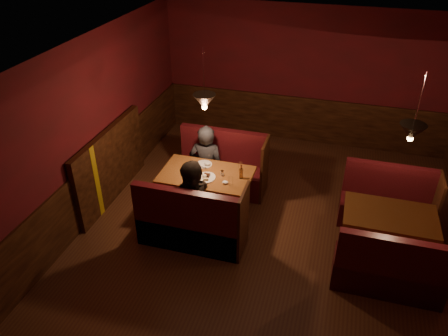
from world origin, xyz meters
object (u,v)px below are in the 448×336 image
(diner_a, at_px, (206,152))
(second_bench_near, at_px, (389,273))
(main_table, at_px, (207,183))
(second_table, at_px, (388,224))
(diner_b, at_px, (195,192))
(main_bench_far, at_px, (223,170))
(main_bench_near, at_px, (192,227))
(second_bench_far, at_px, (386,206))

(diner_a, bearing_deg, second_bench_near, 148.74)
(main_table, distance_m, second_bench_near, 3.05)
(second_table, relative_size, diner_b, 0.77)
(main_table, xyz_separation_m, main_bench_far, (0.02, 0.84, -0.26))
(second_table, distance_m, diner_a, 3.16)
(second_bench_near, xyz_separation_m, diner_b, (-2.86, 0.36, 0.52))
(main_bench_near, relative_size, diner_a, 0.96)
(main_bench_far, relative_size, main_bench_near, 1.00)
(main_table, distance_m, main_bench_far, 0.88)
(main_bench_near, xyz_separation_m, second_bench_far, (2.85, 1.41, -0.03))
(second_bench_far, xyz_separation_m, diner_a, (-3.07, 0.01, 0.52))
(diner_a, bearing_deg, diner_b, 95.98)
(main_table, height_order, main_bench_far, main_bench_far)
(diner_a, xyz_separation_m, diner_b, (0.22, -1.20, -0.00))
(main_table, bearing_deg, second_bench_near, -18.95)
(main_table, distance_m, diner_a, 0.66)
(main_bench_near, bearing_deg, diner_a, 98.92)
(main_bench_near, relative_size, second_bench_near, 1.13)
(second_table, xyz_separation_m, second_bench_far, (0.03, 0.78, -0.22))
(second_table, height_order, diner_b, diner_b)
(second_table, bearing_deg, second_bench_far, 87.80)
(main_table, relative_size, main_bench_far, 0.91)
(main_bench_near, relative_size, second_table, 1.25)
(second_bench_near, height_order, diner_a, diner_a)
(main_table, relative_size, second_bench_far, 1.03)
(main_bench_near, height_order, second_bench_near, main_bench_near)
(main_bench_far, bearing_deg, diner_a, -130.28)
(second_bench_far, relative_size, second_bench_near, 1.00)
(main_bench_far, relative_size, diner_b, 0.96)
(second_table, xyz_separation_m, diner_b, (-2.83, -0.42, 0.30))
(diner_b, bearing_deg, second_bench_far, 6.98)
(main_bench_near, relative_size, diner_b, 0.96)
(main_bench_near, xyz_separation_m, diner_b, (-0.00, 0.21, 0.49))
(diner_a, bearing_deg, main_table, 105.19)
(second_bench_near, relative_size, diner_b, 0.85)
(main_bench_near, distance_m, second_bench_far, 3.18)
(main_table, xyz_separation_m, main_bench_near, (0.02, -0.84, -0.26))
(second_bench_far, height_order, second_bench_near, same)
(diner_a, bearing_deg, main_bench_far, -134.60)
(main_bench_near, distance_m, second_bench_near, 2.86)
(second_bench_far, bearing_deg, second_bench_near, -90.00)
(second_table, distance_m, second_bench_near, 0.81)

